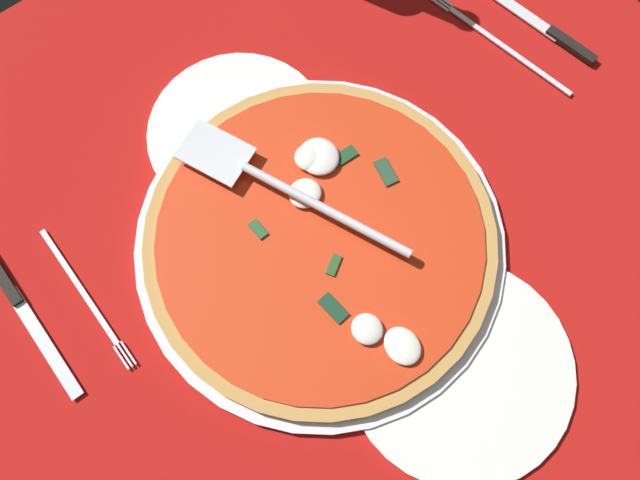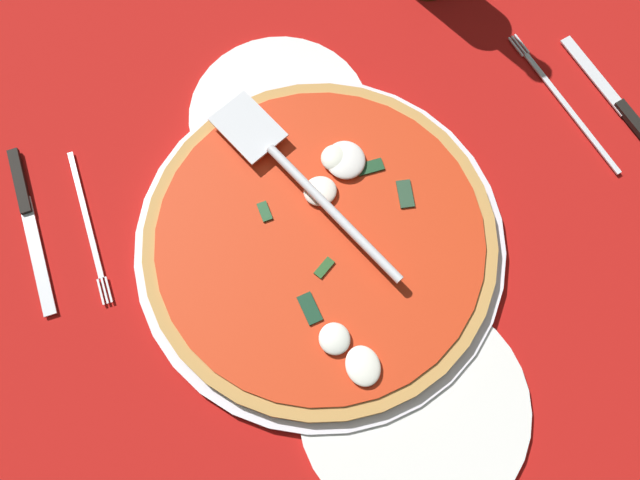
{
  "view_description": "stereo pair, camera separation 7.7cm",
  "coord_description": "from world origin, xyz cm",
  "px_view_note": "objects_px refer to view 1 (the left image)",
  "views": [
    {
      "loc": [
        -21.25,
        19.48,
        75.66
      ],
      "look_at": [
        -1.77,
        4.68,
        2.47
      ],
      "focal_mm": 39.99,
      "sensor_mm": 36.0,
      "label": 1
    },
    {
      "loc": [
        -24.88,
        12.68,
        75.66
      ],
      "look_at": [
        -1.77,
        4.68,
        2.47
      ],
      "focal_mm": 39.99,
      "sensor_mm": 36.0,
      "label": 2
    }
  ],
  "objects_px": {
    "dinner_plate_left": "(460,369)",
    "dinner_plate_right": "(238,133)",
    "pizza": "(321,240)",
    "place_setting_far": "(53,303)",
    "pizza_server": "(284,188)",
    "place_setting_near": "(523,38)"
  },
  "relations": [
    {
      "from": "dinner_plate_left",
      "to": "pizza_server",
      "type": "distance_m",
      "value": 0.27
    },
    {
      "from": "dinner_plate_left",
      "to": "pizza",
      "type": "distance_m",
      "value": 0.2
    },
    {
      "from": "pizza_server",
      "to": "place_setting_near",
      "type": "distance_m",
      "value": 0.36
    },
    {
      "from": "dinner_plate_right",
      "to": "place_setting_near",
      "type": "distance_m",
      "value": 0.37
    },
    {
      "from": "place_setting_far",
      "to": "pizza_server",
      "type": "bearing_deg",
      "value": 78.12
    },
    {
      "from": "pizza_server",
      "to": "pizza",
      "type": "bearing_deg",
      "value": 157.45
    },
    {
      "from": "pizza",
      "to": "place_setting_near",
      "type": "relative_size",
      "value": 1.71
    },
    {
      "from": "dinner_plate_left",
      "to": "place_setting_far",
      "type": "bearing_deg",
      "value": 43.43
    },
    {
      "from": "dinner_plate_right",
      "to": "place_setting_far",
      "type": "relative_size",
      "value": 1.0
    },
    {
      "from": "place_setting_far",
      "to": "dinner_plate_left",
      "type": "bearing_deg",
      "value": 43.75
    },
    {
      "from": "pizza",
      "to": "place_setting_far",
      "type": "relative_size",
      "value": 1.82
    },
    {
      "from": "place_setting_far",
      "to": "place_setting_near",
      "type": "bearing_deg",
      "value": 84.88
    },
    {
      "from": "dinner_plate_right",
      "to": "pizza_server",
      "type": "bearing_deg",
      "value": 176.01
    },
    {
      "from": "place_setting_near",
      "to": "pizza_server",
      "type": "bearing_deg",
      "value": 78.37
    },
    {
      "from": "dinner_plate_left",
      "to": "dinner_plate_right",
      "type": "distance_m",
      "value": 0.37
    },
    {
      "from": "dinner_plate_left",
      "to": "dinner_plate_right",
      "type": "height_order",
      "value": "same"
    },
    {
      "from": "pizza",
      "to": "pizza_server",
      "type": "height_order",
      "value": "pizza_server"
    },
    {
      "from": "dinner_plate_left",
      "to": "place_setting_near",
      "type": "distance_m",
      "value": 0.42
    },
    {
      "from": "pizza",
      "to": "place_setting_far",
      "type": "xyz_separation_m",
      "value": [
        0.12,
        0.27,
        -0.02
      ]
    },
    {
      "from": "place_setting_near",
      "to": "place_setting_far",
      "type": "distance_m",
      "value": 0.63
    },
    {
      "from": "dinner_plate_left",
      "to": "pizza_server",
      "type": "bearing_deg",
      "value": 7.35
    },
    {
      "from": "dinner_plate_left",
      "to": "dinner_plate_right",
      "type": "xyz_separation_m",
      "value": [
        0.37,
        0.03,
        0.0
      ]
    }
  ]
}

